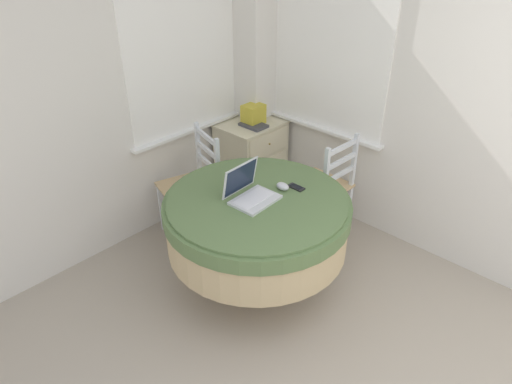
{
  "coord_description": "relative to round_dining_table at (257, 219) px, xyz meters",
  "views": [
    {
      "loc": [
        -1.21,
        0.14,
        2.34
      ],
      "look_at": [
        0.79,
        2.01,
        0.68
      ],
      "focal_mm": 32.0,
      "sensor_mm": 36.0,
      "label": 1
    }
  ],
  "objects": [
    {
      "name": "dining_chair_near_back_window",
      "position": [
        0.15,
        0.85,
        -0.14
      ],
      "size": [
        0.52,
        0.52,
        0.91
      ],
      "color": "tan",
      "rests_on": "ground_plane"
    },
    {
      "name": "dining_chair_near_right_window",
      "position": [
        0.86,
        0.06,
        -0.14
      ],
      "size": [
        0.43,
        0.44,
        0.91
      ],
      "color": "tan",
      "rests_on": "ground_plane"
    },
    {
      "name": "corner_room_shell",
      "position": [
        0.44,
        0.07,
        0.68
      ],
      "size": [
        4.15,
        4.93,
        2.55
      ],
      "color": "silver",
      "rests_on": "ground_plane"
    },
    {
      "name": "corner_cabinet",
      "position": [
        0.93,
        0.94,
        -0.22
      ],
      "size": [
        0.58,
        0.47,
        0.75
      ],
      "color": "beige",
      "rests_on": "ground_plane"
    },
    {
      "name": "computer_mouse",
      "position": [
        0.2,
        -0.05,
        0.19
      ],
      "size": [
        0.06,
        0.1,
        0.05
      ],
      "color": "silver",
      "rests_on": "round_dining_table"
    },
    {
      "name": "round_dining_table",
      "position": [
        0.0,
        0.0,
        0.0
      ],
      "size": [
        1.24,
        1.24,
        0.76
      ],
      "color": "#4C3D2D",
      "rests_on": "ground_plane"
    },
    {
      "name": "laptop",
      "position": [
        -0.04,
        0.03,
        0.22
      ],
      "size": [
        0.31,
        0.28,
        0.23
      ],
      "color": "silver",
      "rests_on": "round_dining_table"
    },
    {
      "name": "storage_box",
      "position": [
        0.93,
        0.91,
        0.24
      ],
      "size": [
        0.18,
        0.15,
        0.18
      ],
      "color": "gold",
      "rests_on": "corner_cabinet"
    },
    {
      "name": "book_on_cabinet",
      "position": [
        0.88,
        0.87,
        0.16
      ],
      "size": [
        0.16,
        0.23,
        0.02
      ],
      "color": "#3F3F44",
      "rests_on": "corner_cabinet"
    },
    {
      "name": "cell_phone",
      "position": [
        0.28,
        -0.1,
        0.17
      ],
      "size": [
        0.06,
        0.12,
        0.01
      ],
      "color": "black",
      "rests_on": "round_dining_table"
    }
  ]
}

